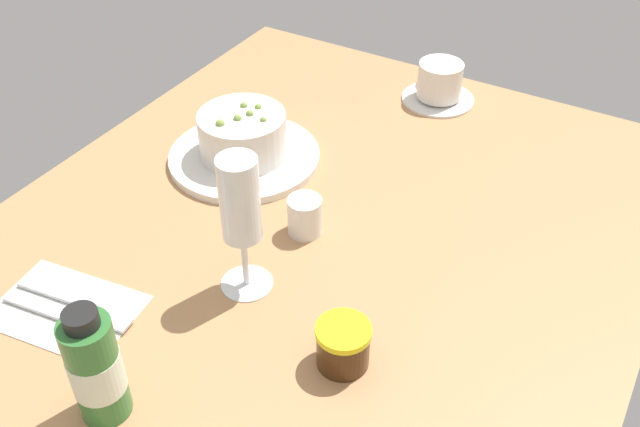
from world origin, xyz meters
TOP-DOWN VIEW (x-y plane):
  - ground_plane at (0.00, 0.00)cm, footprint 110.00×84.00cm
  - porridge_bowl at (-13.73, -18.37)cm, footprint 22.91×22.91cm
  - cutlery_setting at (22.78, -18.34)cm, footprint 13.86×18.26cm
  - coffee_cup at (-45.31, -0.47)cm, footprint 12.33×12.33cm
  - creamer_jug at (-3.92, -1.72)cm, footprint 5.58×4.63cm
  - wine_glass at (8.22, -2.74)cm, footprint 6.51×6.51cm
  - jam_jar at (12.99, 13.39)cm, footprint 6.12×6.12cm
  - sauce_bottle_green at (30.71, -4.74)cm, footprint 5.32×5.32cm

SIDE VIEW (x-z plane):
  - ground_plane at x=0.00cm, z-range -3.00..0.00cm
  - cutlery_setting at x=22.78cm, z-range -0.18..0.72cm
  - creamer_jug at x=-3.92cm, z-range -0.18..5.67cm
  - jam_jar at x=12.99cm, z-range 0.03..5.49cm
  - coffee_cup at x=-45.31cm, z-range -0.25..6.65cm
  - porridge_bowl at x=-13.73cm, z-range -0.75..7.95cm
  - sauce_bottle_green at x=30.71cm, z-range -0.62..13.80cm
  - wine_glass at x=8.22cm, z-range 2.79..21.50cm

